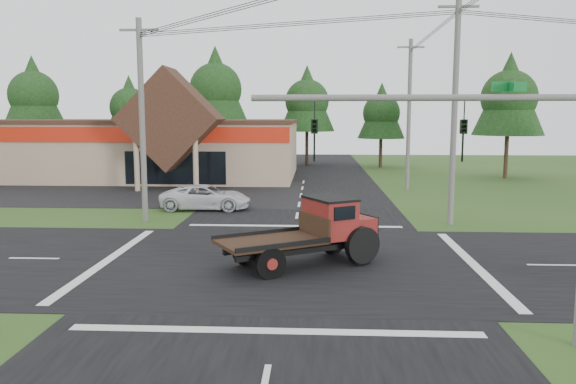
{
  "coord_description": "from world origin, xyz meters",
  "views": [
    {
      "loc": [
        1.04,
        -20.92,
        5.59
      ],
      "look_at": [
        -0.2,
        3.83,
        2.2
      ],
      "focal_mm": 35.0,
      "sensor_mm": 36.0,
      "label": 1
    }
  ],
  "objects": [
    {
      "name": "parking_apron",
      "position": [
        -14.0,
        19.0,
        0.01
      ],
      "size": [
        28.0,
        14.0,
        0.02
      ],
      "primitive_type": "cube",
      "color": "black",
      "rests_on": "ground"
    },
    {
      "name": "utility_pole_ne",
      "position": [
        8.0,
        8.0,
        5.89
      ],
      "size": [
        2.0,
        0.3,
        11.5
      ],
      "color": "#595651",
      "rests_on": "ground"
    },
    {
      "name": "tree_row_d",
      "position": [
        0.0,
        42.0,
        7.38
      ],
      "size": [
        6.16,
        6.16,
        11.11
      ],
      "color": "#332316",
      "rests_on": "ground"
    },
    {
      "name": "tree_row_a",
      "position": [
        -30.0,
        40.0,
        8.05
      ],
      "size": [
        6.72,
        6.72,
        12.12
      ],
      "color": "#332316",
      "rests_on": "ground"
    },
    {
      "name": "antique_flatbed_truck",
      "position": [
        0.52,
        -0.49,
        1.28
      ],
      "size": [
        6.47,
        5.14,
        2.56
      ],
      "primitive_type": null,
      "rotation": [
        0.0,
        0.0,
        -1.04
      ],
      "color": "#5E190D",
      "rests_on": "ground"
    },
    {
      "name": "utility_pole_n",
      "position": [
        8.0,
        22.0,
        5.74
      ],
      "size": [
        2.0,
        0.3,
        11.2
      ],
      "color": "#595651",
      "rests_on": "ground"
    },
    {
      "name": "tree_row_b",
      "position": [
        -20.0,
        42.0,
        6.7
      ],
      "size": [
        5.6,
        5.6,
        10.1
      ],
      "color": "#332316",
      "rests_on": "ground"
    },
    {
      "name": "road_ew",
      "position": [
        0.0,
        0.0,
        0.01
      ],
      "size": [
        120.0,
        12.0,
        0.02
      ],
      "primitive_type": "cube",
      "color": "black",
      "rests_on": "ground"
    },
    {
      "name": "cvs_building",
      "position": [
        -15.7,
        29.57,
        2.78
      ],
      "size": [
        30.4,
        18.2,
        9.19
      ],
      "color": "tan",
      "rests_on": "ground"
    },
    {
      "name": "utility_pole_nw",
      "position": [
        -8.0,
        8.0,
        5.39
      ],
      "size": [
        2.0,
        0.3,
        10.5
      ],
      "color": "#595651",
      "rests_on": "ground"
    },
    {
      "name": "traffic_signal_mast",
      "position": [
        5.82,
        -7.5,
        4.43
      ],
      "size": [
        8.12,
        0.24,
        7.0
      ],
      "color": "#595651",
      "rests_on": "ground"
    },
    {
      "name": "tree_side_ne",
      "position": [
        18.0,
        30.0,
        7.38
      ],
      "size": [
        6.16,
        6.16,
        11.11
      ],
      "color": "#332316",
      "rests_on": "ground"
    },
    {
      "name": "white_pickup",
      "position": [
        -5.54,
        11.97,
        0.74
      ],
      "size": [
        5.35,
        2.53,
        1.48
      ],
      "primitive_type": "imported",
      "rotation": [
        0.0,
        0.0,
        1.59
      ],
      "color": "silver",
      "rests_on": "ground"
    },
    {
      "name": "tree_row_e",
      "position": [
        8.0,
        40.0,
        6.03
      ],
      "size": [
        5.04,
        5.04,
        9.09
      ],
      "color": "#332316",
      "rests_on": "ground"
    },
    {
      "name": "ground",
      "position": [
        0.0,
        0.0,
        0.0
      ],
      "size": [
        120.0,
        120.0,
        0.0
      ],
      "primitive_type": "plane",
      "color": "#2B4C1B",
      "rests_on": "ground"
    },
    {
      "name": "tree_row_c",
      "position": [
        -10.0,
        41.0,
        8.72
      ],
      "size": [
        7.28,
        7.28,
        13.13
      ],
      "color": "#332316",
      "rests_on": "ground"
    },
    {
      "name": "road_ns",
      "position": [
        0.0,
        0.0,
        0.01
      ],
      "size": [
        12.0,
        120.0,
        0.02
      ],
      "primitive_type": "cube",
      "color": "black",
      "rests_on": "ground"
    }
  ]
}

